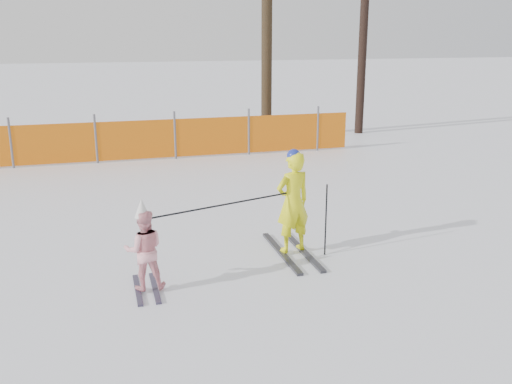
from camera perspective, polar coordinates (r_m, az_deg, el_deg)
The scene contains 6 objects.
ground at distance 8.09m, azimuth 0.97°, elevation -7.76°, with size 120.00×120.00×0.00m, color white.
adult at distance 8.43m, azimuth 3.71°, elevation -1.11°, with size 0.63×1.69×1.60m.
child at distance 7.40m, azimuth -11.13°, elevation -5.64°, with size 0.53×0.92×1.24m.
ski_poles at distance 7.98m, azimuth 0.47°, elevation -1.84°, with size 2.59×0.66×1.09m.
safety_fence at distance 15.11m, azimuth -21.84°, elevation 4.40°, with size 16.87×0.06×1.25m.
tree_trunks at distance 18.28m, azimuth 4.72°, elevation 15.62°, with size 3.51×0.33×6.83m.
Camera 1 is at (-2.14, -7.11, 3.22)m, focal length 40.00 mm.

